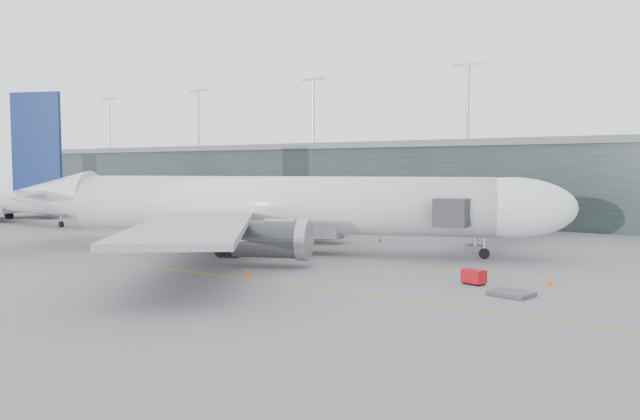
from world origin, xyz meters
The scene contains 17 objects.
ground centered at (0.00, 0.00, 0.00)m, with size 320.00×320.00×0.00m, color slate.
taxiline_a centered at (0.00, -4.00, 0.01)m, with size 160.00×0.25×0.02m, color #C49512.
taxiline_b centered at (0.00, -20.00, 0.01)m, with size 160.00×0.25×0.02m, color #C49512.
taxiline_lead_main centered at (5.00, 20.00, 0.01)m, with size 0.25×60.00×0.02m, color #C49512.
taxiline_lead_adj centered at (-75.00, 20.00, 0.01)m, with size 0.25×60.00×0.02m, color #C49512.
terminal centered at (0.00, 58.00, 7.62)m, with size 240.00×36.00×29.00m.
main_aircraft centered at (1.22, -4.46, 5.64)m, with size 68.78×63.53×20.11m.
jet_bridge centered at (20.04, 25.06, 5.30)m, with size 8.85×46.50×7.08m.
gse_cart centered at (28.70, -10.58, 0.74)m, with size 2.24×1.78×1.34m.
baggage_dolly centered at (32.97, -13.54, 0.19)m, with size 3.18×2.54×0.32m, color #3F3E44.
uld_a centered at (-6.48, 9.09, 1.02)m, with size 2.65×2.43×1.94m.
uld_b centered at (-1.09, 11.95, 1.03)m, with size 2.20×1.78×1.96m.
uld_c centered at (-1.53, 10.74, 1.09)m, with size 2.77×2.50×2.07m.
cone_nose centered at (34.42, -7.43, 0.39)m, with size 0.49×0.49×0.78m, color #E53E0C.
cone_wing_stbd centered at (9.34, -18.51, 0.38)m, with size 0.48×0.48×0.77m, color red.
cone_wing_port centered at (6.85, 11.66, 0.33)m, with size 0.42×0.42×0.67m, color #D7440B.
cone_tail centered at (-7.28, -11.82, 0.36)m, with size 0.45×0.45×0.72m, color #F5510D.
Camera 1 is at (48.42, -63.12, 10.41)m, focal length 35.00 mm.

